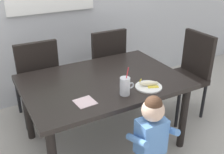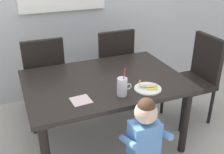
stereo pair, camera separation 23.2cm
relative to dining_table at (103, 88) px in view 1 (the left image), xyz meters
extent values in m
plane|color=#B7B2A8|center=(0.00, 0.00, -0.62)|extent=(24.00, 24.00, 0.00)
cube|color=black|center=(0.00, 0.00, 0.07)|extent=(1.43, 1.00, 0.04)
cylinder|color=black|center=(0.63, -0.42, -0.29)|extent=(0.07, 0.07, 0.66)
cylinder|color=black|center=(-0.63, 0.42, -0.29)|extent=(0.07, 0.07, 0.66)
cylinder|color=black|center=(0.63, 0.42, -0.29)|extent=(0.07, 0.07, 0.66)
cube|color=black|center=(-0.45, 0.77, -0.17)|extent=(0.44, 0.44, 0.06)
cube|color=black|center=(-0.45, 0.57, 0.10)|extent=(0.42, 0.05, 0.48)
cylinder|color=black|center=(-0.26, 0.96, -0.41)|extent=(0.04, 0.04, 0.42)
cylinder|color=black|center=(-0.64, 0.96, -0.41)|extent=(0.04, 0.04, 0.42)
cylinder|color=black|center=(-0.26, 0.58, -0.41)|extent=(0.04, 0.04, 0.42)
cylinder|color=black|center=(-0.64, 0.58, -0.41)|extent=(0.04, 0.04, 0.42)
cube|color=black|center=(0.37, 0.77, -0.17)|extent=(0.44, 0.44, 0.06)
cube|color=black|center=(0.37, 0.57, 0.10)|extent=(0.42, 0.05, 0.48)
cylinder|color=black|center=(0.56, 0.96, -0.41)|extent=(0.04, 0.04, 0.42)
cylinder|color=black|center=(0.18, 0.96, -0.41)|extent=(0.04, 0.04, 0.42)
cylinder|color=black|center=(0.56, 0.58, -0.41)|extent=(0.04, 0.04, 0.42)
cylinder|color=black|center=(0.18, 0.58, -0.41)|extent=(0.04, 0.04, 0.42)
cube|color=black|center=(1.00, 0.04, -0.17)|extent=(0.44, 0.44, 0.06)
cube|color=black|center=(1.20, 0.04, 0.10)|extent=(0.05, 0.42, 0.48)
cylinder|color=black|center=(0.81, 0.23, -0.41)|extent=(0.04, 0.04, 0.42)
cylinder|color=black|center=(0.81, -0.15, -0.41)|extent=(0.04, 0.04, 0.42)
cylinder|color=black|center=(1.19, 0.23, -0.41)|extent=(0.04, 0.04, 0.42)
cylinder|color=black|center=(1.19, -0.15, -0.41)|extent=(0.04, 0.04, 0.42)
cube|color=#598CD1|center=(0.07, -0.66, -0.13)|extent=(0.22, 0.15, 0.30)
sphere|color=beige|center=(0.07, -0.66, 0.11)|extent=(0.17, 0.17, 0.17)
sphere|color=#472D1E|center=(0.07, -0.66, 0.16)|extent=(0.13, 0.13, 0.13)
cylinder|color=#598CD1|center=(-0.07, -0.68, -0.10)|extent=(0.05, 0.24, 0.13)
cylinder|color=#598CD1|center=(0.21, -0.68, -0.10)|extent=(0.05, 0.24, 0.13)
cylinder|color=silver|center=(0.03, -0.33, 0.16)|extent=(0.08, 0.08, 0.15)
cylinder|color=beige|center=(0.03, -0.33, 0.13)|extent=(0.07, 0.07, 0.08)
torus|color=silver|center=(0.09, -0.33, 0.15)|extent=(0.06, 0.01, 0.06)
cylinder|color=#E5333F|center=(0.04, -0.33, 0.23)|extent=(0.01, 0.06, 0.22)
cylinder|color=white|center=(0.27, -0.32, 0.09)|extent=(0.23, 0.23, 0.01)
ellipsoid|color=#F4EAC6|center=(0.28, -0.31, 0.12)|extent=(0.17, 0.10, 0.04)
cube|color=yellow|center=(0.29, -0.36, 0.10)|extent=(0.10, 0.06, 0.01)
cube|color=yellow|center=(0.31, -0.28, 0.10)|extent=(0.10, 0.06, 0.01)
cylinder|color=yellow|center=(0.21, -0.29, 0.15)|extent=(0.03, 0.02, 0.03)
cube|color=silver|center=(-0.30, -0.28, 0.09)|extent=(0.16, 0.16, 0.00)
camera|label=1|loc=(-0.97, -1.94, 1.16)|focal=42.71mm
camera|label=2|loc=(-0.76, -2.04, 1.16)|focal=42.71mm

